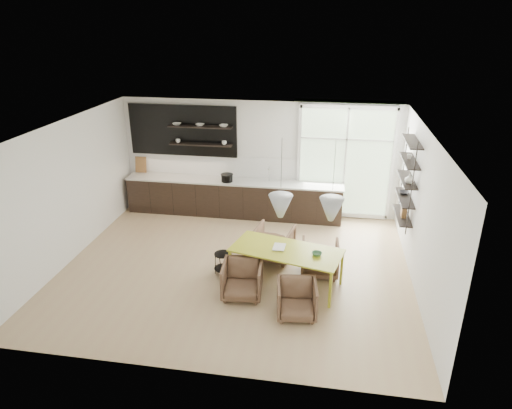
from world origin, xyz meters
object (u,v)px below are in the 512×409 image
(armchair_front_right, at_px, (297,299))
(armchair_back_left, at_px, (274,243))
(armchair_back_right, at_px, (320,258))
(dining_table, at_px, (286,252))
(wire_stool, at_px, (223,261))
(armchair_front_left, at_px, (242,280))

(armchair_front_right, bearing_deg, armchair_back_left, 101.19)
(armchair_back_right, bearing_deg, dining_table, 37.02)
(dining_table, distance_m, wire_stool, 1.34)
(armchair_front_right, xyz_separation_m, wire_stool, (-1.56, 1.12, -0.02))
(armchair_back_right, relative_size, wire_stool, 1.62)
(armchair_back_left, distance_m, armchair_front_right, 2.04)
(armchair_front_right, bearing_deg, armchair_back_right, 69.89)
(dining_table, xyz_separation_m, armchair_front_right, (0.28, -0.95, -0.38))
(armchair_back_right, relative_size, armchair_front_right, 1.08)
(armchair_front_right, bearing_deg, wire_stool, 137.12)
(armchair_front_right, relative_size, wire_stool, 1.50)
(armchair_back_right, relative_size, armchair_front_left, 1.01)
(dining_table, height_order, wire_stool, dining_table)
(armchair_back_left, xyz_separation_m, armchair_front_right, (0.64, -1.93, -0.05))
(armchair_back_right, height_order, armchair_front_left, armchair_back_right)
(armchair_front_left, bearing_deg, wire_stool, 122.62)
(armchair_back_left, xyz_separation_m, armchair_front_left, (-0.40, -1.50, -0.03))
(armchair_back_right, bearing_deg, armchair_front_right, 74.34)
(armchair_back_left, relative_size, armchair_front_right, 1.15)
(armchair_front_left, bearing_deg, armchair_back_right, 32.50)
(armchair_back_right, height_order, armchair_front_right, armchair_back_right)
(armchair_front_right, distance_m, wire_stool, 1.92)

